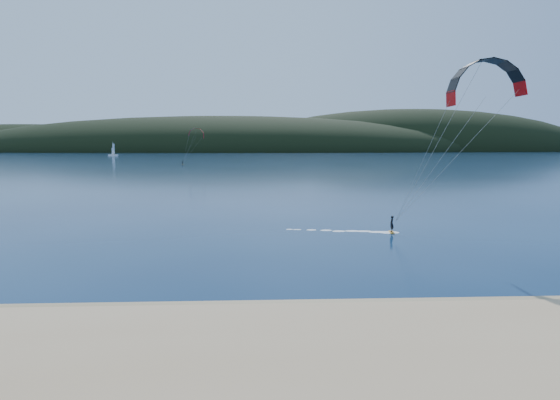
% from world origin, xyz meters
% --- Properties ---
extents(ground, '(1800.00, 1800.00, 0.00)m').
position_xyz_m(ground, '(0.00, 0.00, 0.00)').
color(ground, '#081F3E').
rests_on(ground, ground).
extents(wet_sand, '(220.00, 2.50, 0.10)m').
position_xyz_m(wet_sand, '(0.00, 4.50, 0.05)').
color(wet_sand, '#917C54').
rests_on(wet_sand, ground).
extents(headland, '(1200.00, 310.00, 140.00)m').
position_xyz_m(headland, '(0.63, 745.28, 0.00)').
color(headland, black).
rests_on(headland, ground).
extents(kitesurfer_near, '(20.58, 7.24, 14.67)m').
position_xyz_m(kitesurfer_near, '(19.51, 21.41, 11.87)').
color(kitesurfer_near, orange).
rests_on(kitesurfer_near, ground).
extents(kitesurfer_far, '(11.59, 6.37, 15.38)m').
position_xyz_m(kitesurfer_far, '(-27.60, 196.48, 12.84)').
color(kitesurfer_far, orange).
rests_on(kitesurfer_far, ground).
extents(sailboat, '(9.05, 5.62, 12.60)m').
position_xyz_m(sailboat, '(-127.42, 401.67, 0.93)').
color(sailboat, white).
rests_on(sailboat, ground).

